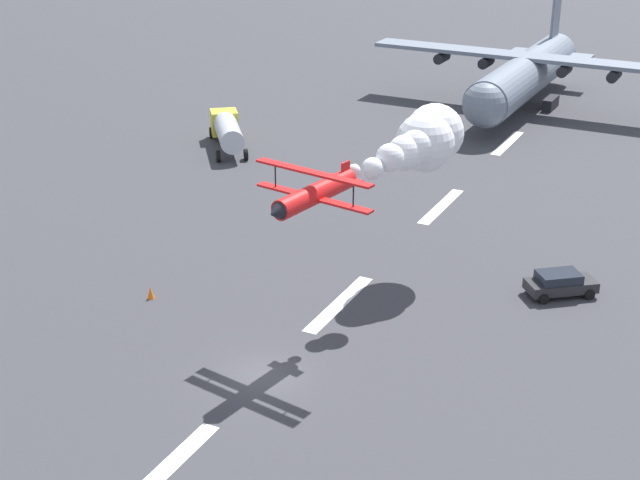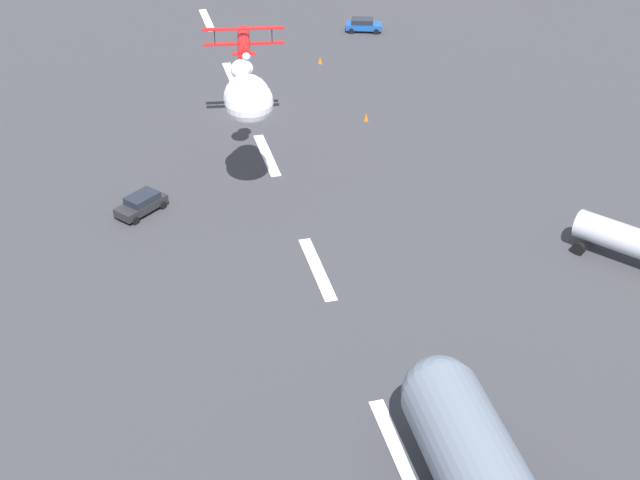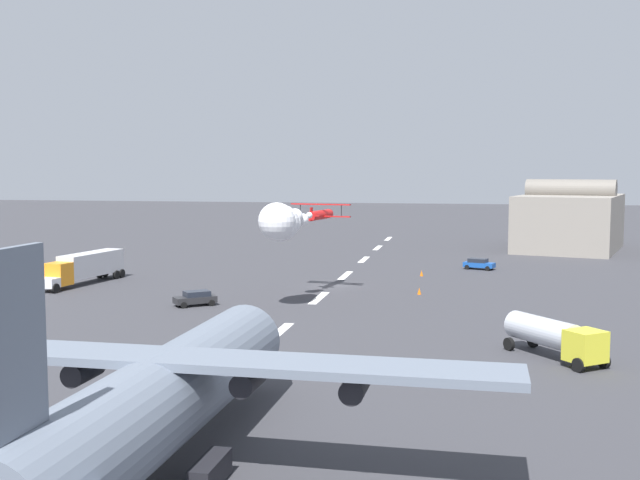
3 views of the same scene
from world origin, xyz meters
name	(u,v)px [view 2 (image 2 of 3)]	position (x,y,z in m)	size (l,w,h in m)	color
ground_plane	(248,113)	(0.00, 0.00, 0.00)	(440.00, 440.00, 0.00)	#38383D
runway_stripe_2	(207,20)	(-27.08, 0.00, 0.01)	(8.00, 0.90, 0.01)	white
runway_stripe_3	(232,77)	(-9.03, 0.00, 0.01)	(8.00, 0.90, 0.01)	white
runway_stripe_4	(267,155)	(9.03, 0.00, 0.01)	(8.00, 0.90, 0.01)	white
runway_stripe_5	(317,269)	(27.08, 0.00, 0.01)	(8.00, 0.90, 0.01)	white
runway_stripe_6	(397,449)	(45.13, 0.00, 0.01)	(8.00, 0.90, 0.01)	white
stunt_biplane_red	(247,92)	(14.83, -2.44, 8.72)	(18.18, 7.30, 3.90)	red
fuel_tanker_truck	(636,244)	(32.19, 22.21, 1.74)	(8.21, 7.17, 2.90)	yellow
followme_car_yellow	(141,204)	(16.09, -11.51, 0.81)	(4.02, 4.43, 1.52)	#262628
airport_staff_sedan	(364,25)	(-18.66, 17.25, 0.81)	(3.05, 4.53, 1.52)	#194CA5
traffic_cone_near	(320,60)	(-10.36, 9.85, 0.38)	(0.44, 0.44, 0.75)	orange
traffic_cone_far	(366,117)	(4.56, 10.52, 0.38)	(0.44, 0.44, 0.75)	orange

